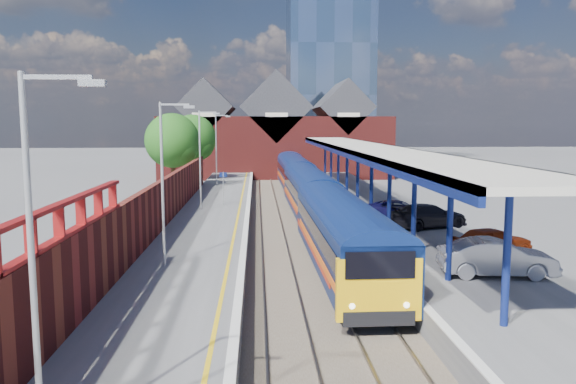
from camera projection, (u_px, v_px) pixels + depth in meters
name	position (u px, v px, depth m)	size (l,w,h in m)	color
ground	(286.00, 206.00, 48.62)	(240.00, 240.00, 0.00)	#5B5B5E
ballast_bed	(293.00, 227.00, 38.70)	(6.00, 76.00, 0.06)	#473D33
rails	(293.00, 225.00, 38.69)	(4.51, 76.00, 0.14)	slate
left_platform	(213.00, 221.00, 38.34)	(5.00, 76.00, 1.00)	#565659
right_platform	(379.00, 219.00, 38.97)	(6.00, 76.00, 1.00)	#565659
coping_left	(247.00, 213.00, 38.41)	(0.30, 76.00, 0.05)	silver
coping_right	(339.00, 212.00, 38.75)	(0.30, 76.00, 0.05)	silver
yellow_line	(239.00, 213.00, 38.38)	(0.14, 76.00, 0.01)	yellow
train	(301.00, 179.00, 50.74)	(3.00, 65.93, 3.45)	#0B1D52
canopy	(367.00, 150.00, 40.30)	(4.50, 52.00, 4.48)	navy
lamp_post_a	(39.00, 243.00, 10.00)	(1.48, 0.18, 7.00)	#A5A8AA
lamp_post_b	(165.00, 173.00, 23.87)	(1.48, 0.18, 7.00)	#A5A8AA
lamp_post_c	(202.00, 154.00, 39.73)	(1.48, 0.18, 7.00)	#A5A8AA
lamp_post_d	(218.00, 145.00, 55.59)	(1.48, 0.18, 7.00)	#A5A8AA
platform_sign	(223.00, 183.00, 42.07)	(0.55, 0.08, 2.50)	#A5A8AA
brick_wall	(157.00, 207.00, 31.56)	(0.35, 50.00, 3.86)	maroon
station_building	(275.00, 136.00, 75.70)	(30.00, 12.12, 13.78)	maroon
glass_tower	(329.00, 47.00, 96.27)	(14.20, 14.20, 40.30)	#485F7B
tree_near	(174.00, 142.00, 53.25)	(5.20, 5.20, 8.10)	#382314
tree_far	(194.00, 140.00, 61.24)	(5.20, 5.20, 8.10)	#382314
parked_car_red	(492.00, 241.00, 26.22)	(1.56, 3.87, 1.32)	maroon
parked_car_silver	(497.00, 258.00, 22.50)	(1.58, 4.54, 1.50)	#A0A1A5
parked_car_dark	(428.00, 216.00, 33.09)	(1.97, 4.84, 1.41)	black
parked_car_blue	(400.00, 210.00, 35.67)	(2.06, 4.46, 1.24)	#191557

